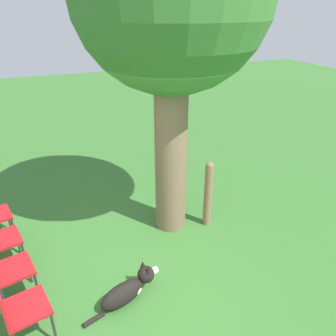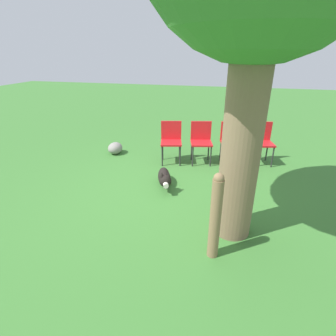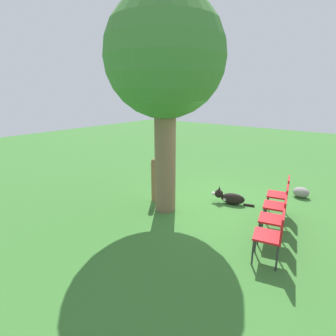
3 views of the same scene
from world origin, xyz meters
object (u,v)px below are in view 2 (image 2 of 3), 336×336
at_px(dog, 164,178).
at_px(red_chair_0, 171,139).
at_px(red_chair_1, 201,139).
at_px(red_chair_2, 231,139).
at_px(red_chair_3, 262,140).
at_px(fence_post, 215,217).

relative_size(dog, red_chair_0, 1.13).
distance_m(red_chair_1, red_chair_2, 0.65).
bearing_deg(red_chair_3, red_chair_2, -91.28).
bearing_deg(red_chair_2, red_chair_0, -91.28).
xyz_separation_m(red_chair_1, red_chair_2, (-0.13, 0.63, 0.00)).
xyz_separation_m(red_chair_1, red_chair_3, (-0.27, 1.27, 0.00)).
bearing_deg(red_chair_2, red_chair_1, -91.28).
xyz_separation_m(fence_post, red_chair_0, (-2.75, -1.15, -0.03)).
xyz_separation_m(dog, fence_post, (1.59, 1.01, 0.40)).
xyz_separation_m(dog, red_chair_2, (-1.42, 1.12, 0.37)).
distance_m(dog, red_chair_3, 2.38).
height_order(dog, red_chair_3, red_chair_3).
height_order(red_chair_0, red_chair_2, same).
xyz_separation_m(dog, red_chair_3, (-1.56, 1.76, 0.37)).
distance_m(fence_post, red_chair_1, 2.93).
height_order(fence_post, red_chair_0, fence_post).
xyz_separation_m(red_chair_2, red_chair_3, (-0.13, 0.63, 0.00)).
distance_m(dog, red_chair_1, 1.43).
relative_size(fence_post, red_chair_0, 1.24).
bearing_deg(red_chair_0, red_chair_1, 88.72).
bearing_deg(red_chair_3, red_chair_0, -91.28).
distance_m(fence_post, red_chair_3, 3.23).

